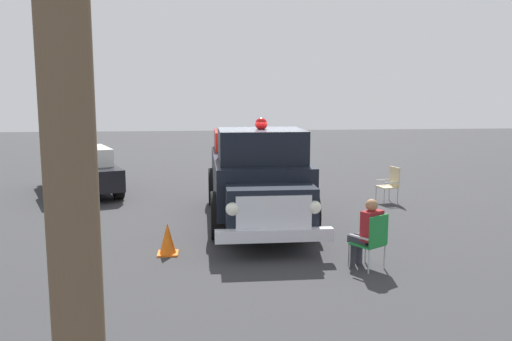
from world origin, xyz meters
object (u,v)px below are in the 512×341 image
at_px(classic_hot_rod, 80,169).
at_px(lawn_chair_spare, 391,182).
at_px(traffic_cone, 168,239).
at_px(vintage_fire_truck, 257,173).
at_px(lawn_chair_near_truck, 373,238).
at_px(spectator_seated, 367,231).

bearing_deg(classic_hot_rod, lawn_chair_spare, -104.34).
bearing_deg(traffic_cone, vintage_fire_truck, -38.31).
bearing_deg(classic_hot_rod, lawn_chair_near_truck, -139.48).
bearing_deg(lawn_chair_near_truck, classic_hot_rod, 40.52).
height_order(lawn_chair_near_truck, traffic_cone, lawn_chair_near_truck).
xyz_separation_m(classic_hot_rod, lawn_chair_near_truck, (-7.99, -6.83, -0.16)).
bearing_deg(spectator_seated, lawn_chair_near_truck, -146.27).
bearing_deg(spectator_seated, lawn_chair_spare, -23.69).
relative_size(classic_hot_rod, traffic_cone, 7.46).
distance_m(classic_hot_rod, lawn_chair_spare, 9.48).
distance_m(vintage_fire_truck, spectator_seated, 4.10).
height_order(classic_hot_rod, traffic_cone, classic_hot_rod).
xyz_separation_m(vintage_fire_truck, classic_hot_rod, (4.15, 5.14, -0.45)).
bearing_deg(classic_hot_rod, vintage_fire_truck, -128.94).
xyz_separation_m(vintage_fire_truck, lawn_chair_spare, (1.80, -4.05, -0.61)).
bearing_deg(spectator_seated, vintage_fire_truck, 23.47).
bearing_deg(spectator_seated, traffic_cone, 72.12).
bearing_deg(lawn_chair_spare, vintage_fire_truck, 114.02).
xyz_separation_m(vintage_fire_truck, lawn_chair_near_truck, (-3.84, -1.69, -0.61)).
relative_size(lawn_chair_spare, traffic_cone, 1.61).
relative_size(vintage_fire_truck, lawn_chair_spare, 5.84).
distance_m(lawn_chair_near_truck, traffic_cone, 3.94).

